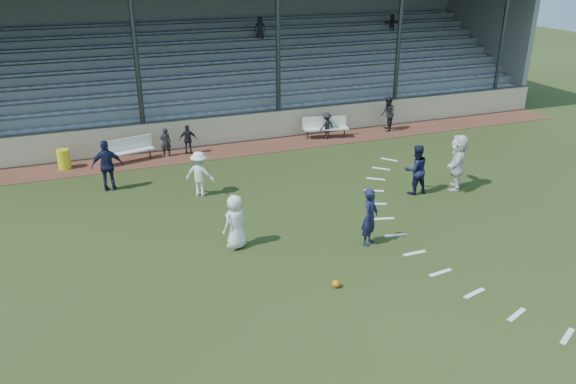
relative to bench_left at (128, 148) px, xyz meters
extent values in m
plane|color=#263415|center=(3.78, -10.53, -0.58)|extent=(90.00, 90.00, 0.00)
cube|color=#512A20|center=(3.78, -0.03, -0.57)|extent=(34.00, 2.00, 0.02)
cube|color=beige|center=(3.78, 1.02, 0.02)|extent=(34.00, 0.18, 1.20)
cube|color=silver|center=(0.00, -0.12, -0.13)|extent=(2.04, 0.87, 0.06)
cube|color=silver|center=(0.00, 0.10, 0.12)|extent=(1.95, 0.54, 0.54)
cylinder|color=#2F3237|center=(-0.82, -0.33, -0.36)|extent=(0.06, 0.06, 0.40)
cylinder|color=#2F3237|center=(0.82, 0.08, -0.36)|extent=(0.06, 0.06, 0.40)
cube|color=silver|center=(8.65, -0.02, -0.13)|extent=(2.04, 0.82, 0.06)
cube|color=silver|center=(8.65, 0.20, 0.12)|extent=(1.97, 0.49, 0.54)
cylinder|color=#2F3237|center=(7.82, 0.17, -0.36)|extent=(0.06, 0.06, 0.40)
cylinder|color=#2F3237|center=(9.48, -0.20, -0.36)|extent=(0.06, 0.06, 0.40)
cylinder|color=gold|center=(-2.45, 0.04, -0.18)|extent=(0.48, 0.48, 0.77)
sphere|color=orange|center=(3.83, -11.32, -0.48)|extent=(0.20, 0.20, 0.20)
imported|color=silver|center=(2.06, -8.40, 0.22)|extent=(0.92, 0.79, 1.60)
imported|color=#141738|center=(5.70, -9.55, 0.27)|extent=(0.74, 0.71, 1.70)
imported|color=#141738|center=(8.95, -6.82, 0.29)|extent=(0.87, 0.68, 1.76)
imported|color=silver|center=(1.94, -4.37, 0.21)|extent=(1.18, 1.05, 1.59)
imported|color=#141738|center=(-0.96, -2.77, 0.33)|extent=(1.12, 0.57, 1.83)
imported|color=silver|center=(10.57, -6.95, 0.41)|extent=(1.68, 1.77, 2.00)
imported|color=black|center=(11.81, 0.05, 0.24)|extent=(0.85, 0.95, 1.61)
imported|color=black|center=(1.49, 0.08, 0.04)|extent=(0.45, 0.31, 1.21)
imported|color=black|center=(2.42, 0.06, 0.06)|extent=(0.77, 0.44, 1.24)
imported|color=black|center=(8.65, -0.06, 0.03)|extent=(0.87, 0.66, 1.19)
cube|color=gray|center=(3.78, 1.57, 0.02)|extent=(34.00, 0.80, 1.20)
cube|color=gray|center=(3.78, 1.67, 0.67)|extent=(33.00, 0.28, 0.10)
cube|color=gray|center=(3.78, 2.37, 0.22)|extent=(34.00, 0.80, 1.60)
cube|color=gray|center=(3.78, 2.47, 1.07)|extent=(33.00, 0.28, 0.10)
cube|color=gray|center=(3.78, 3.17, 0.42)|extent=(34.00, 0.80, 2.00)
cube|color=gray|center=(3.78, 3.27, 1.47)|extent=(33.00, 0.28, 0.10)
cube|color=gray|center=(3.78, 3.97, 0.62)|extent=(34.00, 0.80, 2.40)
cube|color=gray|center=(3.78, 4.07, 1.87)|extent=(33.00, 0.28, 0.10)
cube|color=gray|center=(3.78, 4.77, 0.82)|extent=(34.00, 0.80, 2.80)
cube|color=gray|center=(3.78, 4.87, 2.27)|extent=(33.00, 0.28, 0.10)
cube|color=gray|center=(3.78, 5.57, 1.02)|extent=(34.00, 0.80, 3.20)
cube|color=gray|center=(3.78, 5.67, 2.67)|extent=(33.00, 0.28, 0.10)
cube|color=gray|center=(3.78, 6.37, 1.22)|extent=(34.00, 0.80, 3.60)
cube|color=gray|center=(3.78, 6.47, 3.07)|extent=(33.00, 0.28, 0.10)
cube|color=gray|center=(3.78, 7.17, 1.42)|extent=(34.00, 0.80, 4.00)
cube|color=gray|center=(3.78, 7.27, 3.47)|extent=(33.00, 0.28, 0.10)
cube|color=gray|center=(3.78, 7.97, 1.62)|extent=(34.00, 0.80, 4.40)
cube|color=gray|center=(3.78, 8.07, 3.87)|extent=(33.00, 0.28, 0.10)
cube|color=gray|center=(3.78, 8.57, 2.62)|extent=(34.00, 0.40, 6.40)
cube|color=gray|center=(20.63, 4.97, 2.62)|extent=(0.30, 7.80, 6.40)
cylinder|color=#2F3237|center=(0.78, 1.12, 2.67)|extent=(0.20, 0.20, 6.50)
cylinder|color=#2F3237|center=(6.78, 1.12, 2.67)|extent=(0.20, 0.20, 6.50)
cylinder|color=#2F3237|center=(12.78, 1.12, 2.67)|extent=(0.20, 0.20, 6.50)
cylinder|color=#2F3237|center=(18.78, 1.12, 2.67)|extent=(0.20, 0.20, 6.50)
cylinder|color=#2F3237|center=(3.78, 1.02, 0.67)|extent=(34.00, 0.05, 0.05)
imported|color=black|center=(7.70, 6.41, 3.59)|extent=(0.61, 0.46, 1.14)
imported|color=black|center=(15.52, 6.41, 3.52)|extent=(0.95, 0.35, 1.01)
cube|color=white|center=(9.90, -3.52, -0.58)|extent=(0.54, 0.61, 0.01)
cube|color=white|center=(9.08, -4.30, -0.58)|extent=(0.59, 0.56, 0.01)
cube|color=white|center=(8.35, -5.18, -0.58)|extent=(0.64, 0.51, 0.01)
cube|color=white|center=(7.75, -6.15, -0.58)|extent=(0.67, 0.44, 0.01)
cube|color=white|center=(7.27, -7.18, -0.58)|extent=(0.70, 0.37, 0.01)
cube|color=white|center=(6.92, -8.27, -0.58)|extent=(0.71, 0.29, 0.01)
cube|color=white|center=(6.70, -9.39, -0.58)|extent=(0.71, 0.21, 0.01)
cube|color=white|center=(6.63, -10.53, -0.58)|extent=(0.70, 0.12, 0.01)
cube|color=white|center=(6.70, -11.66, -0.58)|extent=(0.71, 0.21, 0.01)
cube|color=white|center=(6.92, -12.78, -0.58)|extent=(0.71, 0.29, 0.01)
cube|color=white|center=(7.27, -13.87, -0.58)|extent=(0.70, 0.37, 0.01)
cube|color=white|center=(7.75, -14.90, -0.58)|extent=(0.67, 0.44, 0.01)
camera|label=1|loc=(-1.56, -22.15, 7.17)|focal=35.00mm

